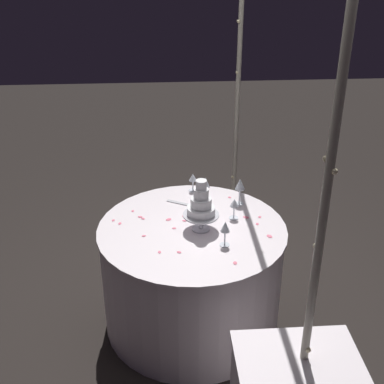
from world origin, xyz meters
name	(u,v)px	position (x,y,z in m)	size (l,w,h in m)	color
ground_plane	(192,319)	(0.00, 0.00, 0.00)	(12.00, 12.00, 0.00)	black
decorative_arch	(268,111)	(0.00, 0.42, 1.48)	(2.21, 0.06, 2.25)	#B7B29E
main_table	(192,276)	(0.00, 0.00, 0.37)	(1.18, 1.18, 0.73)	white
tiered_cake	(201,206)	(0.02, 0.05, 0.90)	(0.22, 0.22, 0.34)	silver
wine_glass_0	(240,185)	(-0.29, 0.34, 0.87)	(0.07, 0.07, 0.19)	silver
wine_glass_1	(234,204)	(-0.10, 0.27, 0.83)	(0.06, 0.06, 0.14)	silver
wine_glass_2	(193,178)	(-0.50, 0.04, 0.83)	(0.06, 0.06, 0.13)	silver
wine_glass_3	(225,228)	(0.21, 0.18, 0.85)	(0.06, 0.06, 0.16)	silver
wine_glass_4	(206,183)	(-0.39, 0.12, 0.84)	(0.06, 0.06, 0.16)	silver
cake_knife	(190,205)	(-0.28, 0.00, 0.74)	(0.16, 0.27, 0.01)	silver
rose_petal_0	(159,252)	(0.26, -0.20, 0.73)	(0.03, 0.02, 0.00)	#EA6B84
rose_petal_1	(246,217)	(-0.10, 0.35, 0.73)	(0.04, 0.03, 0.00)	#EA6B84
rose_petal_2	(143,218)	(-0.13, -0.30, 0.73)	(0.03, 0.02, 0.00)	#EA6B84
rose_petal_3	(169,219)	(-0.11, -0.14, 0.73)	(0.04, 0.03, 0.00)	#EA6B84
rose_petal_4	(174,228)	(0.00, -0.11, 0.73)	(0.03, 0.02, 0.00)	#EA6B84
rose_petal_5	(140,217)	(-0.15, -0.32, 0.73)	(0.03, 0.02, 0.00)	#EA6B84
rose_petal_6	(192,216)	(-0.15, 0.01, 0.73)	(0.03, 0.02, 0.00)	#EA6B84
rose_petal_7	(235,263)	(0.39, 0.21, 0.73)	(0.03, 0.02, 0.00)	#EA6B84
rose_petal_8	(184,216)	(-0.14, -0.04, 0.73)	(0.03, 0.02, 0.00)	#EA6B84
rose_petal_9	(113,220)	(-0.12, -0.49, 0.73)	(0.03, 0.02, 0.00)	#EA6B84
rose_petal_10	(133,211)	(-0.23, -0.37, 0.73)	(0.02, 0.02, 0.00)	#EA6B84
rose_petal_11	(184,221)	(-0.09, -0.04, 0.73)	(0.03, 0.02, 0.00)	#EA6B84
rose_petal_12	(179,252)	(0.26, -0.09, 0.73)	(0.03, 0.02, 0.00)	#EA6B84
rose_petal_13	(270,236)	(0.13, 0.46, 0.73)	(0.04, 0.03, 0.00)	#EA6B84
rose_petal_14	(230,197)	(-0.38, 0.29, 0.73)	(0.03, 0.02, 0.00)	#EA6B84
rose_petal_15	(120,223)	(-0.08, -0.45, 0.73)	(0.03, 0.02, 0.00)	#EA6B84
rose_petal_16	(144,236)	(0.08, -0.30, 0.73)	(0.03, 0.02, 0.00)	#EA6B84
rose_petal_17	(257,224)	(-0.02, 0.41, 0.73)	(0.03, 0.02, 0.00)	#EA6B84
rose_petal_18	(260,217)	(-0.10, 0.44, 0.73)	(0.03, 0.02, 0.00)	#EA6B84
rose_petal_19	(211,205)	(-0.28, 0.15, 0.73)	(0.03, 0.02, 0.00)	#EA6B84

